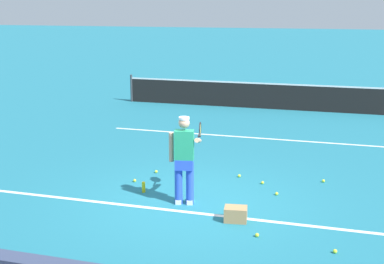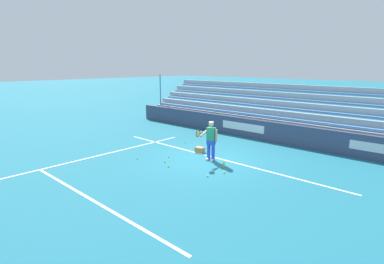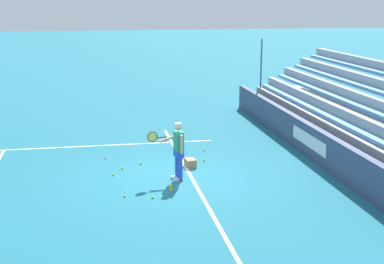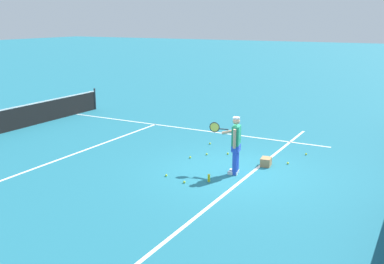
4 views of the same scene
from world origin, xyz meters
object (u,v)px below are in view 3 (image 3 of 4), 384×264
at_px(ball_box_cardboard, 190,163).
at_px(tennis_ball_stray_back, 153,197).
at_px(tennis_ball_near_player, 204,150).
at_px(tennis_player, 178,150).
at_px(tennis_ball_on_baseline, 141,164).
at_px(tennis_ball_far_right, 113,175).
at_px(tennis_ball_far_left, 123,168).
at_px(tennis_ball_toward_net, 125,196).
at_px(water_bottle, 171,188).
at_px(tennis_ball_midcourt, 106,158).
at_px(tennis_ball_by_box, 204,161).

height_order(ball_box_cardboard, tennis_ball_stray_back, ball_box_cardboard).
bearing_deg(tennis_ball_near_player, tennis_ball_stray_back, 151.98).
xyz_separation_m(tennis_player, tennis_ball_on_baseline, (1.65, 0.96, -0.86)).
bearing_deg(tennis_player, tennis_ball_on_baseline, 30.18).
bearing_deg(tennis_ball_far_right, tennis_ball_far_left, -28.87).
relative_size(ball_box_cardboard, tennis_ball_far_right, 6.06).
xyz_separation_m(ball_box_cardboard, tennis_ball_far_left, (0.13, 2.14, -0.10)).
bearing_deg(tennis_ball_on_baseline, tennis_ball_toward_net, 166.51).
bearing_deg(tennis_ball_toward_net, tennis_ball_far_right, 7.22).
relative_size(tennis_ball_far_right, tennis_ball_stray_back, 1.00).
distance_m(tennis_player, tennis_ball_far_left, 2.19).
bearing_deg(tennis_ball_far_right, tennis_ball_toward_net, -172.78).
height_order(tennis_ball_far_right, water_bottle, water_bottle).
bearing_deg(tennis_ball_stray_back, tennis_ball_far_left, 13.71).
xyz_separation_m(tennis_ball_near_player, tennis_ball_on_baseline, (-1.23, 2.34, 0.00)).
bearing_deg(tennis_player, tennis_ball_midcourt, 39.38).
bearing_deg(water_bottle, tennis_ball_toward_net, 98.97).
distance_m(tennis_ball_by_box, water_bottle, 3.00).
height_order(ball_box_cardboard, tennis_ball_near_player, ball_box_cardboard).
bearing_deg(water_bottle, ball_box_cardboard, -23.64).
bearing_deg(ball_box_cardboard, tennis_ball_far_right, 100.22).
relative_size(ball_box_cardboard, water_bottle, 1.82).
relative_size(tennis_player, tennis_ball_by_box, 25.98).
xyz_separation_m(ball_box_cardboard, water_bottle, (-2.13, 0.93, -0.02)).
height_order(tennis_ball_toward_net, tennis_ball_by_box, same).
height_order(tennis_ball_stray_back, water_bottle, water_bottle).
height_order(tennis_ball_by_box, tennis_ball_far_right, same).
bearing_deg(tennis_ball_stray_back, water_bottle, -52.21).
bearing_deg(tennis_ball_far_right, tennis_ball_stray_back, -155.27).
relative_size(tennis_ball_stray_back, water_bottle, 0.30).
bearing_deg(tennis_ball_near_player, tennis_ball_midcourt, 96.07).
bearing_deg(tennis_ball_stray_back, tennis_ball_near_player, -28.02).
distance_m(ball_box_cardboard, tennis_ball_on_baseline, 1.62).
bearing_deg(tennis_ball_by_box, tennis_ball_near_player, -11.11).
bearing_deg(tennis_ball_on_baseline, ball_box_cardboard, -108.71).
height_order(tennis_ball_far_left, tennis_ball_midcourt, same).
distance_m(tennis_ball_toward_net, tennis_ball_by_box, 3.95).
bearing_deg(tennis_ball_on_baseline, tennis_ball_by_box, -90.98).
bearing_deg(tennis_ball_far_left, tennis_ball_far_right, 151.13).
relative_size(tennis_ball_midcourt, tennis_ball_far_right, 1.00).
bearing_deg(tennis_ball_toward_net, tennis_ball_far_left, -1.82).
xyz_separation_m(tennis_player, tennis_ball_near_player, (2.87, -1.38, -0.86)).
bearing_deg(tennis_ball_by_box, ball_box_cardboard, 130.99).
height_order(tennis_ball_midcourt, water_bottle, water_bottle).
bearing_deg(ball_box_cardboard, tennis_ball_midcourt, 62.35).
bearing_deg(tennis_ball_toward_net, tennis_ball_on_baseline, -13.49).
relative_size(tennis_ball_toward_net, tennis_ball_near_player, 1.00).
height_order(tennis_ball_toward_net, tennis_ball_on_baseline, same).
relative_size(tennis_player, tennis_ball_stray_back, 25.98).
height_order(ball_box_cardboard, tennis_ball_toward_net, ball_box_cardboard).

